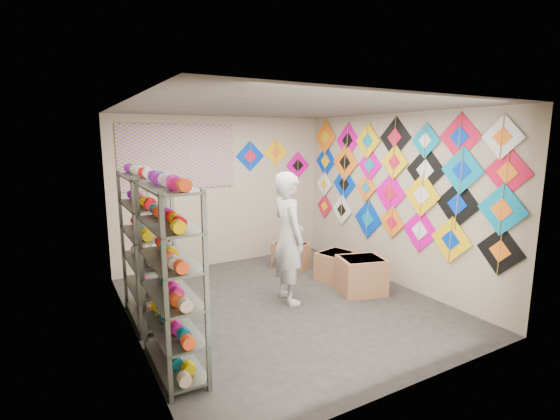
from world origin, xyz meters
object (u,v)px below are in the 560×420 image
shelf_rack_front (171,279)px  carton_a (361,275)px  carton_c (291,256)px  shopkeeper (288,238)px  carton_b (335,266)px  shelf_rack_back (144,248)px

shelf_rack_front → carton_a: 3.15m
carton_c → shelf_rack_front: bearing=-157.3°
shopkeeper → carton_b: shopkeeper is taller
shopkeeper → carton_a: 1.32m
shelf_rack_front → shelf_rack_back: size_ratio=1.00×
carton_c → carton_a: bearing=-93.8°
shelf_rack_back → carton_a: bearing=-12.1°
shelf_rack_front → carton_c: shelf_rack_front is taller
shelf_rack_front → shelf_rack_back: bearing=90.0°
shelf_rack_back → shopkeeper: size_ratio=1.02×
shopkeeper → carton_b: (1.13, 0.37, -0.70)m
carton_c → shopkeeper: bearing=-138.8°
shelf_rack_front → carton_b: 3.38m
shelf_rack_front → carton_b: size_ratio=3.34×
shelf_rack_front → carton_b: bearing=23.4°
carton_b → carton_c: 0.92m
shopkeeper → shelf_rack_back: bearing=84.9°
carton_a → carton_b: size_ratio=1.15×
carton_a → carton_b: bearing=104.6°
shelf_rack_front → carton_b: shelf_rack_front is taller
shelf_rack_front → carton_c: (2.68, 2.16, -0.72)m
carton_b → carton_c: carton_c is taller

